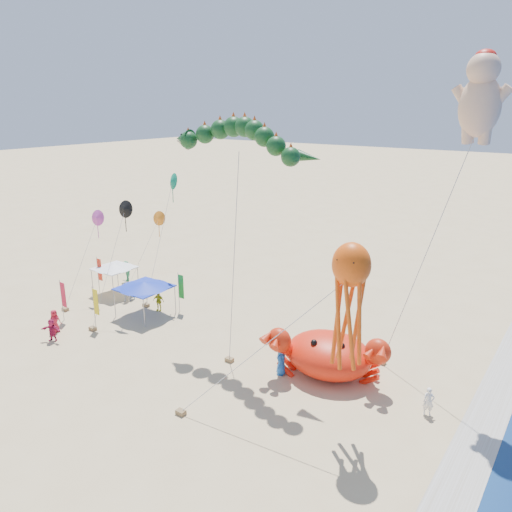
% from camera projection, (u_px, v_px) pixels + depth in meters
% --- Properties ---
extents(ground, '(320.00, 320.00, 0.00)m').
position_uv_depth(ground, '(264.00, 372.00, 30.13)').
color(ground, '#D1B784').
rests_on(ground, ground).
extents(foam_strip, '(320.00, 320.00, 0.00)m').
position_uv_depth(foam_strip, '(474.00, 447.00, 23.54)').
color(foam_strip, silver).
rests_on(foam_strip, ground).
extents(crab_inflatable, '(7.10, 5.91, 3.11)m').
position_uv_depth(crab_inflatable, '(328.00, 354.00, 29.52)').
color(crab_inflatable, red).
rests_on(crab_inflatable, ground).
extents(dragon_kite, '(10.62, 3.80, 14.44)m').
position_uv_depth(dragon_kite, '(237.00, 143.00, 29.83)').
color(dragon_kite, '#103B17').
rests_on(dragon_kite, ground).
extents(cherub_kite, '(4.98, 1.89, 18.12)m').
position_uv_depth(cherub_kite, '(481.00, 96.00, 25.06)').
color(cherub_kite, '#EBB78F').
rests_on(cherub_kite, ground).
extents(octopus_kite, '(8.59, 4.63, 9.68)m').
position_uv_depth(octopus_kite, '(349.00, 296.00, 22.71)').
color(octopus_kite, '#F9540D').
rests_on(octopus_kite, ground).
extents(canopy_blue, '(3.79, 3.79, 2.71)m').
position_uv_depth(canopy_blue, '(144.00, 285.00, 37.63)').
color(canopy_blue, gray).
rests_on(canopy_blue, ground).
extents(canopy_white, '(3.21, 3.21, 2.71)m').
position_uv_depth(canopy_white, '(114.00, 266.00, 42.07)').
color(canopy_white, gray).
rests_on(canopy_white, ground).
extents(feather_flags, '(9.04, 6.28, 3.20)m').
position_uv_depth(feather_flags, '(110.00, 288.00, 38.12)').
color(feather_flags, gray).
rests_on(feather_flags, ground).
extents(beachgoers, '(29.82, 12.05, 1.87)m').
position_uv_depth(beachgoers, '(139.00, 307.00, 37.55)').
color(beachgoers, '#A61A47').
rests_on(beachgoers, ground).
extents(small_kites, '(6.71, 10.02, 10.40)m').
position_uv_depth(small_kites, '(137.00, 217.00, 39.92)').
color(small_kites, '#CD44AE').
rests_on(small_kites, ground).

